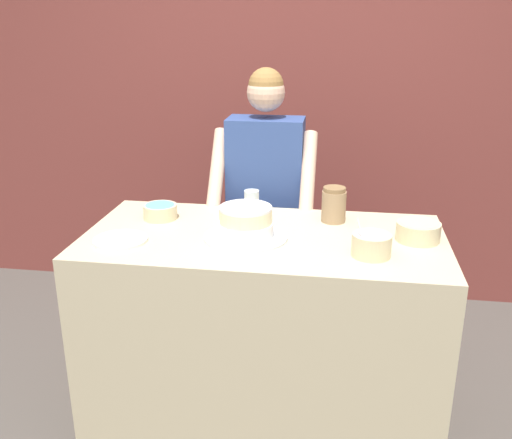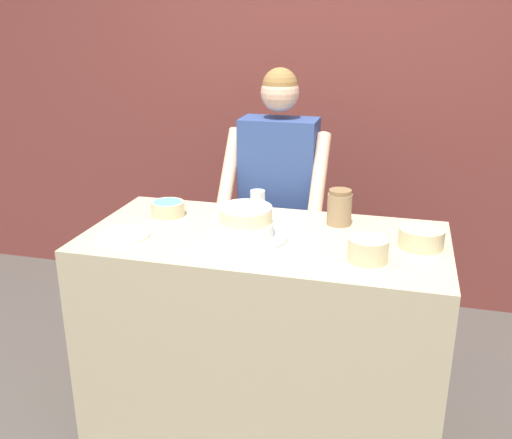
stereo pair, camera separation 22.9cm
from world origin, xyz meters
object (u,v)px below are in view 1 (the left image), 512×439
at_px(person_baker, 265,192).
at_px(ceramic_plate, 120,240).
at_px(stoneware_jar, 334,205).
at_px(frosting_bowl_white, 372,244).
at_px(frosting_bowl_blue, 160,211).
at_px(frosting_bowl_pink, 418,231).
at_px(cake, 246,224).
at_px(drinking_glass, 252,204).

bearing_deg(person_baker, ceramic_plate, -123.19).
bearing_deg(person_baker, stoneware_jar, -46.55).
distance_m(person_baker, stoneware_jar, 0.52).
bearing_deg(frosting_bowl_white, stoneware_jar, 112.30).
relative_size(person_baker, stoneware_jar, 9.93).
distance_m(frosting_bowl_blue, stoneware_jar, 0.77).
relative_size(frosting_bowl_pink, frosting_bowl_white, 1.12).
relative_size(person_baker, frosting_bowl_pink, 8.80).
height_order(frosting_bowl_white, ceramic_plate, frosting_bowl_white).
distance_m(cake, frosting_bowl_blue, 0.45).
height_order(person_baker, stoneware_jar, person_baker).
distance_m(frosting_bowl_pink, frosting_bowl_blue, 1.11).
relative_size(cake, drinking_glass, 2.68).
relative_size(frosting_bowl_white, frosting_bowl_blue, 1.05).
bearing_deg(cake, person_baker, 90.63).
bearing_deg(person_baker, frosting_bowl_blue, -132.26).
distance_m(frosting_bowl_white, frosting_bowl_blue, 0.96).
height_order(person_baker, ceramic_plate, person_baker).
height_order(frosting_bowl_blue, ceramic_plate, frosting_bowl_blue).
bearing_deg(frosting_bowl_white, person_baker, 124.27).
bearing_deg(frosting_bowl_white, cake, 167.62).
height_order(frosting_bowl_blue, drinking_glass, drinking_glass).
bearing_deg(ceramic_plate, frosting_bowl_white, 0.14).
height_order(ceramic_plate, stoneware_jar, stoneware_jar).
bearing_deg(frosting_bowl_blue, drinking_glass, 9.50).
bearing_deg(frosting_bowl_blue, ceramic_plate, -104.46).
distance_m(frosting_bowl_pink, frosting_bowl_white, 0.27).
bearing_deg(frosting_bowl_white, frosting_bowl_pink, 44.61).
height_order(person_baker, frosting_bowl_blue, person_baker).
relative_size(frosting_bowl_pink, drinking_glass, 1.37).
bearing_deg(frosting_bowl_pink, ceramic_plate, -170.78).
distance_m(drinking_glass, stoneware_jar, 0.36).
distance_m(cake, frosting_bowl_pink, 0.69).
distance_m(person_baker, ceramic_plate, 0.88).
height_order(frosting_bowl_white, frosting_bowl_blue, frosting_bowl_white).
height_order(cake, frosting_bowl_blue, cake).
xyz_separation_m(person_baker, ceramic_plate, (-0.48, -0.74, 0.00)).
relative_size(frosting_bowl_white, drinking_glass, 1.23).
height_order(cake, ceramic_plate, cake).
bearing_deg(person_baker, frosting_bowl_pink, -38.34).
distance_m(cake, stoneware_jar, 0.43).
bearing_deg(drinking_glass, ceramic_plate, -143.17).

